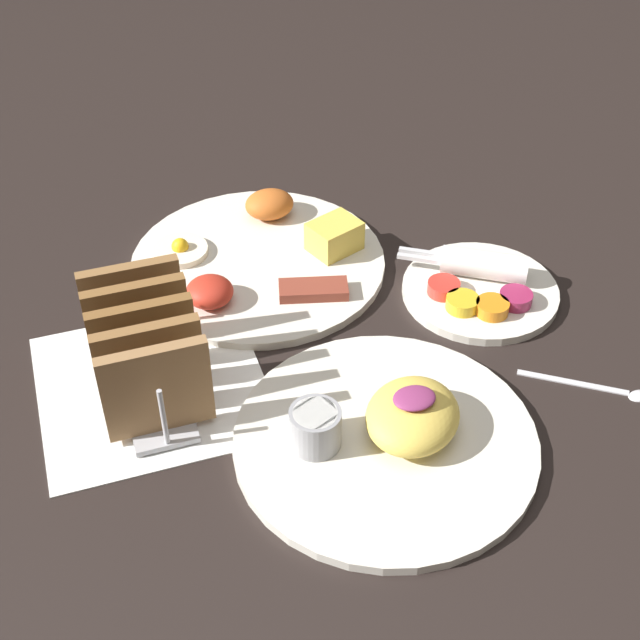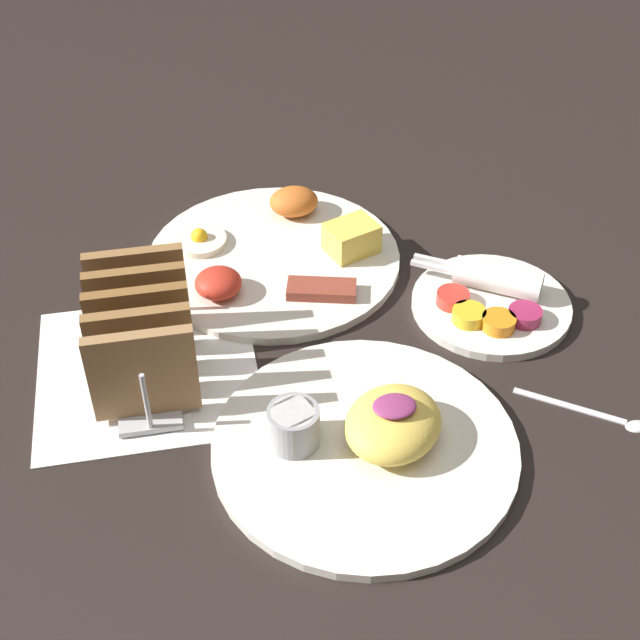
{
  "view_description": "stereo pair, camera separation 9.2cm",
  "coord_description": "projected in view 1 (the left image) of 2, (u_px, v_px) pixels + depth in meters",
  "views": [
    {
      "loc": [
        -0.23,
        -0.63,
        0.63
      ],
      "look_at": [
        -0.0,
        0.03,
        0.03
      ],
      "focal_mm": 50.0,
      "sensor_mm": 36.0,
      "label": 1
    },
    {
      "loc": [
        -0.14,
        -0.65,
        0.63
      ],
      "look_at": [
        -0.0,
        0.03,
        0.03
      ],
      "focal_mm": 50.0,
      "sensor_mm": 36.0,
      "label": 2
    }
  ],
  "objects": [
    {
      "name": "teaspoon",
      "position": [
        606.0,
        387.0,
        0.88
      ],
      "size": [
        0.11,
        0.08,
        0.01
      ],
      "color": "silver",
      "rests_on": "ground_plane"
    },
    {
      "name": "ground_plane",
      "position": [
        334.0,
        362.0,
        0.91
      ],
      "size": [
        3.0,
        3.0,
        0.0
      ],
      "primitive_type": "plane",
      "color": "black"
    },
    {
      "name": "plate_breakfast",
      "position": [
        260.0,
        258.0,
        1.03
      ],
      "size": [
        0.29,
        0.29,
        0.05
      ],
      "color": "silver",
      "rests_on": "ground_plane"
    },
    {
      "name": "toast_rack",
      "position": [
        145.0,
        348.0,
        0.85
      ],
      "size": [
        0.1,
        0.18,
        0.1
      ],
      "color": "#B7B7BC",
      "rests_on": "ground_plane"
    },
    {
      "name": "plate_condiments",
      "position": [
        480.0,
        287.0,
        0.99
      ],
      "size": [
        0.17,
        0.17,
        0.04
      ],
      "color": "silver",
      "rests_on": "ground_plane"
    },
    {
      "name": "plate_foreground",
      "position": [
        387.0,
        433.0,
        0.82
      ],
      "size": [
        0.28,
        0.28,
        0.06
      ],
      "color": "silver",
      "rests_on": "ground_plane"
    },
    {
      "name": "napkin_flat",
      "position": [
        152.0,
        386.0,
        0.89
      ],
      "size": [
        0.22,
        0.22,
        0.0
      ],
      "color": "white",
      "rests_on": "ground_plane"
    }
  ]
}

